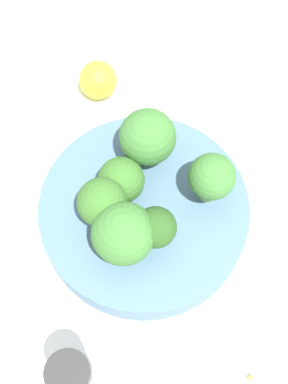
# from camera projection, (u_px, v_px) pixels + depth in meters

# --- Properties ---
(ground_plane) EXTENTS (3.00, 3.00, 0.00)m
(ground_plane) POSITION_uv_depth(u_px,v_px,m) (144.00, 220.00, 0.53)
(ground_plane) COLOR white
(bowl) EXTENTS (0.20, 0.20, 0.04)m
(bowl) POSITION_uv_depth(u_px,v_px,m) (144.00, 214.00, 0.51)
(bowl) COLOR slate
(bowl) RESTS_ON ground_plane
(broccoli_floret_0) EXTENTS (0.04, 0.04, 0.06)m
(broccoli_floret_0) POSITION_uv_depth(u_px,v_px,m) (212.00, 178.00, 0.47)
(broccoli_floret_0) COLOR #7A9E5B
(broccoli_floret_0) RESTS_ON bowl
(broccoli_floret_1) EXTENTS (0.04, 0.04, 0.05)m
(broccoli_floret_1) POSITION_uv_depth(u_px,v_px,m) (118.00, 184.00, 0.48)
(broccoli_floret_1) COLOR #7A9E5B
(broccoli_floret_1) RESTS_ON bowl
(broccoli_floret_2) EXTENTS (0.05, 0.05, 0.06)m
(broccoli_floret_2) POSITION_uv_depth(u_px,v_px,m) (148.00, 138.00, 0.49)
(broccoli_floret_2) COLOR #8EB770
(broccoli_floret_2) RESTS_ON bowl
(broccoli_floret_3) EXTENTS (0.04, 0.04, 0.06)m
(broccoli_floret_3) POSITION_uv_depth(u_px,v_px,m) (102.00, 204.00, 0.46)
(broccoli_floret_3) COLOR #7A9E5B
(broccoli_floret_3) RESTS_ON bowl
(broccoli_floret_4) EXTENTS (0.04, 0.04, 0.05)m
(broccoli_floret_4) POSITION_uv_depth(u_px,v_px,m) (156.00, 228.00, 0.45)
(broccoli_floret_4) COLOR #7A9E5B
(broccoli_floret_4) RESTS_ON bowl
(broccoli_floret_5) EXTENTS (0.05, 0.05, 0.07)m
(broccoli_floret_5) POSITION_uv_depth(u_px,v_px,m) (123.00, 234.00, 0.45)
(broccoli_floret_5) COLOR #7A9E5B
(broccoli_floret_5) RESTS_ON bowl
(pepper_shaker) EXTENTS (0.04, 0.04, 0.08)m
(pepper_shaker) POSITION_uv_depth(u_px,v_px,m) (73.00, 377.00, 0.43)
(pepper_shaker) COLOR #B2B7BC
(pepper_shaker) RESTS_ON ground_plane
(lemon_wedge) EXTENTS (0.04, 0.04, 0.04)m
(lemon_wedge) POSITION_uv_depth(u_px,v_px,m) (98.00, 80.00, 0.57)
(lemon_wedge) COLOR yellow
(lemon_wedge) RESTS_ON ground_plane
(almond_crumb_0) EXTENTS (0.01, 0.01, 0.01)m
(almond_crumb_0) POSITION_uv_depth(u_px,v_px,m) (159.00, 116.00, 0.57)
(almond_crumb_0) COLOR olive
(almond_crumb_0) RESTS_ON ground_plane
(almond_crumb_1) EXTENTS (0.01, 0.00, 0.01)m
(almond_crumb_1) POSITION_uv_depth(u_px,v_px,m) (98.00, 89.00, 0.59)
(almond_crumb_1) COLOR #AD7F4C
(almond_crumb_1) RESTS_ON ground_plane
(almond_crumb_2) EXTENTS (0.01, 0.01, 0.01)m
(almond_crumb_2) POSITION_uv_depth(u_px,v_px,m) (250.00, 377.00, 0.47)
(almond_crumb_2) COLOR olive
(almond_crumb_2) RESTS_ON ground_plane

